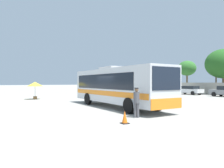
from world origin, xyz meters
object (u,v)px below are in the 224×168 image
Objects in this scene: roadside_tree_midleft at (223,64)px; vendor_umbrella_near_gate_yellow at (35,85)px; coach_bus_silver_orange at (116,85)px; utility_pole_near at (216,73)px; attendant_by_bus_door at (136,101)px; parked_car_leftmost_white at (189,90)px; traffic_cone_on_apron at (125,117)px; roadside_tree_left at (187,68)px.

vendor_umbrella_near_gate_yellow is at bearing -100.07° from roadside_tree_midleft.
roadside_tree_midleft is at bearing 103.98° from coach_bus_silver_orange.
attendant_by_bus_door is at bearing -64.30° from utility_pole_near.
parked_car_leftmost_white is 0.60× the size of roadside_tree_midleft.
attendant_by_bus_door is 2.02m from traffic_cone_on_apron.
coach_bus_silver_orange is 25.94m from roadside_tree_midleft.
vendor_umbrella_near_gate_yellow is at bearing -95.38° from utility_pole_near.
coach_bus_silver_orange is 12.25m from vendor_umbrella_near_gate_yellow.
attendant_by_bus_door is at bearing -54.53° from roadside_tree_left.
vendor_umbrella_near_gate_yellow is 30.02m from roadside_tree_midleft.
utility_pole_near reaches higher than traffic_cone_on_apron.
vendor_umbrella_near_gate_yellow is at bearing -83.22° from roadside_tree_left.
roadside_tree_midleft reaches higher than roadside_tree_left.
utility_pole_near reaches higher than roadside_tree_left.
roadside_tree_midleft is at bearing 113.69° from traffic_cone_on_apron.
traffic_cone_on_apron is (14.68, -29.74, -3.43)m from utility_pole_near.
vendor_umbrella_near_gate_yellow is 3.24× the size of traffic_cone_on_apron.
coach_bus_silver_orange is 21.49m from parked_car_leftmost_white.
parked_car_leftmost_white is at bearing -92.31° from utility_pole_near.
traffic_cone_on_apron is at bearing -56.76° from parked_car_leftmost_white.
roadside_tree_left is at bearing 169.52° from roadside_tree_midleft.
roadside_tree_left is (-20.16, 28.30, 3.98)m from attendant_by_bus_door.
utility_pole_near is at bearing 146.27° from roadside_tree_midleft.
coach_bus_silver_orange is 5.39m from attendant_by_bus_door.
roadside_tree_midleft is (2.58, 5.38, 4.41)m from parked_car_leftmost_white.
attendant_by_bus_door is 29.24m from roadside_tree_midleft.
attendant_by_bus_door is 16.72m from vendor_umbrella_near_gate_yellow.
vendor_umbrella_near_gate_yellow is at bearing -158.92° from coach_bus_silver_orange.
parked_car_leftmost_white is 7.42m from roadside_tree_midleft.
utility_pole_near reaches higher than vendor_umbrella_near_gate_yellow.
parked_car_leftmost_white is at bearing -48.05° from roadside_tree_left.
utility_pole_near is (0.28, 6.92, 2.97)m from parked_car_leftmost_white.
traffic_cone_on_apron is (14.96, -22.82, -0.46)m from parked_car_leftmost_white.
attendant_by_bus_door is 0.24× the size of utility_pole_near.
coach_bus_silver_orange is 1.46× the size of roadside_tree_midleft.
roadside_tree_midleft is 31.18m from traffic_cone_on_apron.
attendant_by_bus_door is 0.23× the size of roadside_tree_midleft.
roadside_tree_left reaches higher than parked_car_leftmost_white.
roadside_tree_midleft reaches higher than parked_car_leftmost_white.
roadside_tree_midleft is at bearing -10.48° from roadside_tree_left.
vendor_umbrella_near_gate_yellow is 0.32× the size of roadside_tree_left.
roadside_tree_midleft reaches higher than utility_pole_near.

